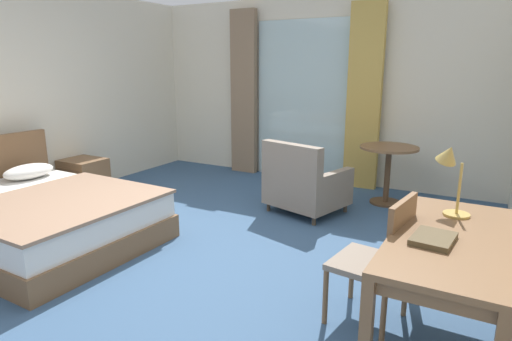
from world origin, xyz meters
name	(u,v)px	position (x,y,z in m)	size (l,w,h in m)	color
ground	(188,258)	(0.00, 0.00, -0.05)	(5.83, 6.78, 0.10)	#38567A
wall_back	(317,91)	(0.00, 3.13, 1.31)	(5.43, 0.12, 2.63)	silver
balcony_glass_door	(302,101)	(-0.19, 3.05, 1.16)	(1.45, 0.02, 2.31)	silver
curtain_panel_left	(244,93)	(-1.13, 2.95, 1.24)	(0.42, 0.10, 2.49)	#897056
curtain_panel_right	(364,98)	(0.75, 2.95, 1.24)	(0.46, 0.10, 2.49)	tan
bed	(37,216)	(-1.44, -0.49, 0.26)	(2.16, 1.68, 0.93)	brown
nightstand	(84,177)	(-2.32, 0.80, 0.24)	(0.51, 0.46, 0.48)	brown
writing_desk	(450,250)	(2.21, -0.35, 0.65)	(0.64, 1.41, 0.74)	brown
desk_chair	(381,256)	(1.81, -0.28, 0.49)	(0.49, 0.50, 0.89)	gray
desk_lamp	(450,166)	(2.13, 0.10, 1.05)	(0.26, 0.25, 0.47)	tan
closed_book	(433,239)	(2.13, -0.49, 0.75)	(0.21, 0.28, 0.03)	brown
armchair_by_window	(304,185)	(0.50, 1.55, 0.33)	(0.95, 0.91, 0.85)	gray
round_cafe_table	(388,161)	(1.25, 2.38, 0.54)	(0.70, 0.70, 0.72)	brown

